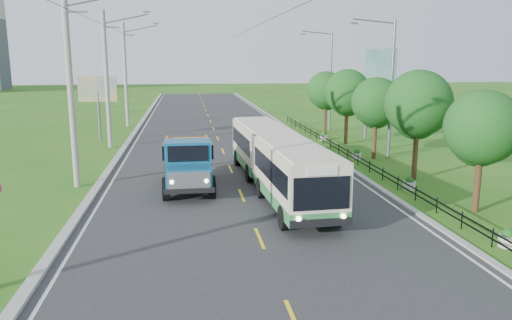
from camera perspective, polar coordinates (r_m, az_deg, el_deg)
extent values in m
plane|color=#226417|center=(18.69, 0.42, -8.97)|extent=(240.00, 240.00, 0.00)
cube|color=#28282B|center=(37.97, -4.01, 1.54)|extent=(14.00, 120.00, 0.02)
cube|color=#9E9E99|center=(38.16, -14.86, 1.33)|extent=(0.40, 120.00, 0.15)
cube|color=#9E9E99|center=(39.11, 6.50, 1.84)|extent=(0.30, 120.00, 0.10)
cube|color=silver|center=(38.10, -14.04, 1.27)|extent=(0.12, 120.00, 0.00)
cube|color=silver|center=(38.99, 5.79, 1.78)|extent=(0.12, 120.00, 0.00)
cube|color=yellow|center=(18.68, 0.42, -8.91)|extent=(0.12, 2.20, 0.00)
cube|color=black|center=(33.64, 10.45, 0.59)|extent=(0.04, 40.00, 0.60)
cylinder|color=gray|center=(26.98, -20.44, 7.50)|extent=(0.32, 0.32, 10.00)
cube|color=slate|center=(26.93, -19.94, 15.64)|extent=(1.20, 0.10, 0.10)
cylinder|color=gray|center=(38.78, -16.70, 8.72)|extent=(0.32, 0.32, 10.00)
cube|color=slate|center=(38.75, -16.28, 14.37)|extent=(1.20, 0.10, 0.10)
cube|color=slate|center=(38.56, -12.39, 16.21)|extent=(0.50, 0.18, 0.12)
cylinder|color=gray|center=(50.67, -14.70, 9.35)|extent=(0.32, 0.32, 10.00)
cube|color=slate|center=(50.65, -14.35, 13.67)|extent=(1.20, 0.10, 0.10)
cube|color=slate|center=(50.51, -11.37, 15.05)|extent=(0.50, 0.18, 0.12)
cylinder|color=#382314|center=(23.49, 24.03, -1.95)|extent=(0.28, 0.28, 2.97)
sphere|color=#164E18|center=(23.12, 24.47, 3.43)|extent=(3.18, 3.18, 3.18)
sphere|color=#164E18|center=(23.73, 24.11, 2.09)|extent=(2.33, 2.33, 2.33)
cylinder|color=#382314|center=(28.60, 17.76, 1.15)|extent=(0.28, 0.28, 3.36)
sphere|color=#164E18|center=(28.28, 18.07, 6.17)|extent=(3.60, 3.60, 3.60)
sphere|color=#164E18|center=(28.88, 17.91, 4.85)|extent=(2.64, 2.64, 2.64)
cylinder|color=#382314|center=(34.05, 13.40, 2.67)|extent=(0.28, 0.28, 3.02)
sphere|color=#164E18|center=(33.79, 13.58, 6.47)|extent=(3.24, 3.24, 3.24)
sphere|color=#164E18|center=(34.39, 13.54, 5.47)|extent=(2.38, 2.38, 2.38)
cylinder|color=#382314|center=(39.63, 10.27, 4.15)|extent=(0.28, 0.28, 3.25)
sphere|color=#164E18|center=(39.40, 10.40, 7.67)|extent=(3.48, 3.48, 3.48)
sphere|color=#164E18|center=(39.98, 10.41, 6.72)|extent=(2.55, 2.55, 2.55)
cylinder|color=#382314|center=(45.33, 7.91, 5.02)|extent=(0.28, 0.28, 3.08)
sphere|color=#164E18|center=(45.14, 7.99, 7.93)|extent=(3.30, 3.30, 3.30)
sphere|color=#164E18|center=(45.71, 8.03, 7.15)|extent=(2.42, 2.42, 2.42)
cylinder|color=slate|center=(34.12, 15.22, 7.65)|extent=(0.20, 0.20, 9.00)
cylinder|color=slate|center=(33.62, 13.35, 15.20)|extent=(2.80, 0.10, 0.34)
cube|color=slate|center=(33.17, 11.17, 15.08)|extent=(0.45, 0.16, 0.12)
cylinder|color=slate|center=(47.30, 8.52, 8.86)|extent=(0.20, 0.20, 9.00)
cylinder|color=slate|center=(46.94, 6.99, 14.26)|extent=(2.80, 0.10, 0.34)
cube|color=slate|center=(46.62, 5.39, 14.13)|extent=(0.45, 0.16, 0.12)
cylinder|color=silver|center=(19.99, 26.83, -8.27)|extent=(0.64, 0.64, 0.40)
sphere|color=#164E18|center=(19.91, 26.90, -7.59)|extent=(0.44, 0.44, 0.44)
cylinder|color=silver|center=(26.62, 17.09, -2.81)|extent=(0.64, 0.64, 0.40)
sphere|color=#164E18|center=(26.56, 17.12, -2.29)|extent=(0.44, 0.44, 0.44)
cylinder|color=silver|center=(33.85, 11.41, 0.45)|extent=(0.64, 0.64, 0.40)
sphere|color=#164E18|center=(33.81, 11.43, 0.86)|extent=(0.44, 0.44, 0.44)
cylinder|color=silver|center=(41.37, 7.76, 2.54)|extent=(0.64, 0.64, 0.40)
sphere|color=#164E18|center=(41.33, 7.77, 2.88)|extent=(0.44, 0.44, 0.44)
cylinder|color=slate|center=(42.14, -17.49, 4.75)|extent=(0.20, 0.20, 4.00)
cube|color=yellow|center=(41.96, -17.67, 7.73)|extent=(3.00, 0.15, 2.00)
cylinder|color=slate|center=(38.08, 15.08, 4.98)|extent=(0.24, 0.24, 5.00)
cylinder|color=slate|center=(42.70, 12.47, 5.76)|extent=(0.24, 0.24, 5.00)
cube|color=#144C47|center=(40.19, 13.93, 10.08)|extent=(0.20, 6.00, 3.00)
cube|color=#327D41|center=(21.73, 4.55, -3.99)|extent=(2.68, 7.19, 0.52)
cube|color=beige|center=(21.45, 4.60, -0.97)|extent=(2.68, 7.19, 1.82)
cube|color=black|center=(21.45, 4.60, -0.95)|extent=(2.69, 6.62, 0.90)
cube|color=#327D41|center=(29.12, 0.56, 0.01)|extent=(2.66, 6.71, 0.52)
cube|color=beige|center=(28.91, 0.56, 2.29)|extent=(2.66, 6.71, 1.82)
cube|color=black|center=(28.91, 0.56, 2.31)|extent=(2.67, 6.15, 0.90)
cube|color=#4C4C4C|center=(25.32, 2.22, 0.37)|extent=(2.26, 1.04, 2.25)
cube|color=black|center=(18.17, 7.52, -3.82)|extent=(2.13, 0.15, 1.23)
cylinder|color=black|center=(19.49, 3.19, -6.59)|extent=(0.35, 1.00, 0.98)
cylinder|color=black|center=(20.09, 9.15, -6.17)|extent=(0.35, 1.00, 0.98)
cylinder|color=black|center=(23.83, 0.54, -3.21)|extent=(0.35, 1.00, 0.98)
cylinder|color=black|center=(24.32, 5.49, -2.97)|extent=(0.35, 1.00, 0.98)
cylinder|color=black|center=(26.90, -0.78, -1.51)|extent=(0.35, 1.00, 0.98)
cylinder|color=black|center=(27.33, 3.64, -1.33)|extent=(0.35, 1.00, 0.98)
cylinder|color=black|center=(31.09, -2.15, 0.25)|extent=(0.35, 1.00, 0.98)
cylinder|color=black|center=(31.47, 1.70, 0.39)|extent=(0.35, 1.00, 0.98)
cube|color=#15557E|center=(23.44, -7.68, -2.00)|extent=(2.13, 1.43, 1.01)
cube|color=#15557E|center=(24.82, -7.77, -0.06)|extent=(2.24, 1.64, 2.02)
cube|color=black|center=(24.72, -7.80, 1.08)|extent=(2.46, 1.33, 0.71)
cube|color=black|center=(25.81, -7.74, -1.80)|extent=(1.06, 6.07, 0.25)
cube|color=orange|center=(27.29, -7.86, 1.09)|extent=(2.35, 3.05, 1.31)
cylinder|color=black|center=(23.79, -10.21, -3.27)|extent=(0.36, 1.11, 1.11)
cylinder|color=black|center=(23.81, -5.10, -3.11)|extent=(0.36, 1.11, 1.11)
cylinder|color=black|center=(27.71, -9.99, -1.17)|extent=(0.36, 1.11, 1.11)
cylinder|color=black|center=(27.73, -5.61, -1.04)|extent=(0.36, 1.11, 1.11)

